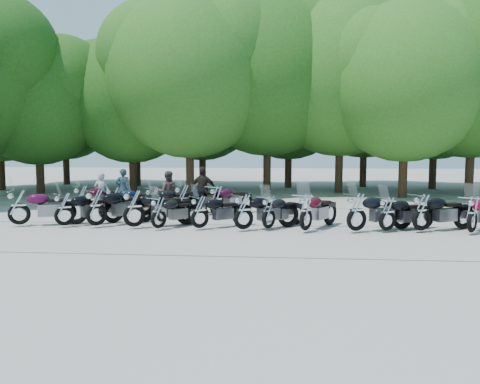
# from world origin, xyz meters

# --- Properties ---
(ground) EXTENTS (90.00, 90.00, 0.00)m
(ground) POSITION_xyz_m (0.00, 0.00, 0.00)
(ground) COLOR gray
(ground) RESTS_ON ground
(tree_1) EXTENTS (6.97, 6.97, 8.55)m
(tree_1) POSITION_xyz_m (-12.04, 11.24, 5.06)
(tree_1) COLOR #3A2614
(tree_1) RESTS_ON ground
(tree_2) EXTENTS (7.31, 7.31, 8.97)m
(tree_2) POSITION_xyz_m (-7.25, 12.84, 5.31)
(tree_2) COLOR #3A2614
(tree_2) RESTS_ON ground
(tree_3) EXTENTS (8.70, 8.70, 10.67)m
(tree_3) POSITION_xyz_m (-3.57, 11.24, 6.32)
(tree_3) COLOR #3A2614
(tree_3) RESTS_ON ground
(tree_4) EXTENTS (9.13, 9.13, 11.20)m
(tree_4) POSITION_xyz_m (0.54, 13.09, 6.64)
(tree_4) COLOR #3A2614
(tree_4) RESTS_ON ground
(tree_5) EXTENTS (9.04, 9.04, 11.10)m
(tree_5) POSITION_xyz_m (4.61, 13.20, 6.57)
(tree_5) COLOR #3A2614
(tree_5) RESTS_ON ground
(tree_6) EXTENTS (8.00, 8.00, 9.82)m
(tree_6) POSITION_xyz_m (7.55, 10.82, 5.81)
(tree_6) COLOR #3A2614
(tree_6) RESTS_ON ground
(tree_7) EXTENTS (8.79, 8.79, 10.79)m
(tree_7) POSITION_xyz_m (11.20, 11.78, 6.39)
(tree_7) COLOR #3A2614
(tree_7) RESTS_ON ground
(tree_9) EXTENTS (7.59, 7.59, 9.32)m
(tree_9) POSITION_xyz_m (-13.53, 17.59, 5.52)
(tree_9) COLOR #3A2614
(tree_9) RESTS_ON ground
(tree_10) EXTENTS (7.78, 7.78, 9.55)m
(tree_10) POSITION_xyz_m (-8.29, 16.97, 5.66)
(tree_10) COLOR #3A2614
(tree_10) RESTS_ON ground
(tree_11) EXTENTS (7.56, 7.56, 9.28)m
(tree_11) POSITION_xyz_m (-3.76, 16.43, 5.49)
(tree_11) COLOR #3A2614
(tree_11) RESTS_ON ground
(tree_12) EXTENTS (7.88, 7.88, 9.67)m
(tree_12) POSITION_xyz_m (1.80, 16.47, 5.72)
(tree_12) COLOR #3A2614
(tree_12) RESTS_ON ground
(tree_13) EXTENTS (8.31, 8.31, 10.20)m
(tree_13) POSITION_xyz_m (6.69, 17.47, 6.04)
(tree_13) COLOR #3A2614
(tree_13) RESTS_ON ground
(tree_14) EXTENTS (8.02, 8.02, 9.84)m
(tree_14) POSITION_xyz_m (10.68, 16.09, 5.83)
(tree_14) COLOR #3A2614
(tree_14) RESTS_ON ground
(motorcycle_0) EXTENTS (2.50, 1.51, 1.35)m
(motorcycle_0) POSITION_xyz_m (-7.09, 0.58, 0.68)
(motorcycle_0) COLOR #3E0829
(motorcycle_0) RESTS_ON ground
(motorcycle_1) EXTENTS (2.15, 1.94, 1.26)m
(motorcycle_1) POSITION_xyz_m (-5.56, 0.58, 0.63)
(motorcycle_1) COLOR black
(motorcycle_1) RESTS_ON ground
(motorcycle_2) EXTENTS (2.24, 2.29, 1.39)m
(motorcycle_2) POSITION_xyz_m (-4.52, 0.61, 0.69)
(motorcycle_2) COLOR black
(motorcycle_2) RESTS_ON ground
(motorcycle_3) EXTENTS (2.48, 1.94, 1.39)m
(motorcycle_3) POSITION_xyz_m (-3.25, 0.50, 0.69)
(motorcycle_3) COLOR black
(motorcycle_3) RESTS_ON ground
(motorcycle_4) EXTENTS (1.71, 2.02, 1.16)m
(motorcycle_4) POSITION_xyz_m (-2.43, 0.36, 0.58)
(motorcycle_4) COLOR black
(motorcycle_4) RESTS_ON ground
(motorcycle_5) EXTENTS (2.10, 1.79, 1.20)m
(motorcycle_5) POSITION_xyz_m (-1.17, 0.49, 0.60)
(motorcycle_5) COLOR black
(motorcycle_5) RESTS_ON ground
(motorcycle_6) EXTENTS (2.29, 1.84, 1.29)m
(motorcycle_6) POSITION_xyz_m (0.21, 0.36, 0.65)
(motorcycle_6) COLOR black
(motorcycle_6) RESTS_ON ground
(motorcycle_7) EXTENTS (1.77, 2.09, 1.20)m
(motorcycle_7) POSITION_xyz_m (0.97, 0.61, 0.60)
(motorcycle_7) COLOR black
(motorcycle_7) RESTS_ON ground
(motorcycle_8) EXTENTS (1.81, 2.36, 1.32)m
(motorcycle_8) POSITION_xyz_m (2.09, 0.34, 0.66)
(motorcycle_8) COLOR #3D0813
(motorcycle_8) RESTS_ON ground
(motorcycle_9) EXTENTS (2.46, 1.76, 1.36)m
(motorcycle_9) POSITION_xyz_m (3.60, 0.37, 0.68)
(motorcycle_9) COLOR black
(motorcycle_9) RESTS_ON ground
(motorcycle_10) EXTENTS (2.18, 1.65, 1.22)m
(motorcycle_10) POSITION_xyz_m (4.53, 0.53, 0.61)
(motorcycle_10) COLOR black
(motorcycle_10) RESTS_ON ground
(motorcycle_11) EXTENTS (2.41, 1.69, 1.32)m
(motorcycle_11) POSITION_xyz_m (5.55, 0.59, 0.66)
(motorcycle_11) COLOR black
(motorcycle_11) RESTS_ON ground
(motorcycle_12) EXTENTS (1.93, 2.21, 1.28)m
(motorcycle_12) POSITION_xyz_m (6.94, 0.42, 0.64)
(motorcycle_12) COLOR maroon
(motorcycle_12) RESTS_ON ground
(motorcycle_13) EXTENTS (2.06, 2.10, 1.28)m
(motorcycle_13) POSITION_xyz_m (-6.16, 3.28, 0.64)
(motorcycle_13) COLOR #380714
(motorcycle_13) RESTS_ON ground
(motorcycle_14) EXTENTS (2.25, 1.42, 1.22)m
(motorcycle_14) POSITION_xyz_m (-4.89, 3.23, 0.61)
(motorcycle_14) COLOR black
(motorcycle_14) RESTS_ON ground
(motorcycle_15) EXTENTS (2.21, 1.78, 1.25)m
(motorcycle_15) POSITION_xyz_m (-3.32, 3.04, 0.62)
(motorcycle_15) COLOR black
(motorcycle_15) RESTS_ON ground
(motorcycle_16) EXTENTS (2.35, 2.08, 1.36)m
(motorcycle_16) POSITION_xyz_m (-2.23, 3.09, 0.68)
(motorcycle_16) COLOR black
(motorcycle_16) RESTS_ON ground
(motorcycle_17) EXTENTS (1.92, 2.32, 1.32)m
(motorcycle_17) POSITION_xyz_m (-0.99, 3.07, 0.66)
(motorcycle_17) COLOR #31061D
(motorcycle_17) RESTS_ON ground
(rider_0) EXTENTS (0.61, 0.43, 1.59)m
(rider_0) POSITION_xyz_m (-5.64, 3.93, 0.79)
(rider_0) COLOR #9C9C9E
(rider_0) RESTS_ON ground
(rider_1) EXTENTS (0.91, 0.77, 1.65)m
(rider_1) POSITION_xyz_m (-3.05, 4.10, 0.82)
(rider_1) COLOR brown
(rider_1) RESTS_ON ground
(rider_2) EXTENTS (1.08, 0.46, 1.83)m
(rider_2) POSITION_xyz_m (-1.67, 4.14, 0.91)
(rider_2) COLOR black
(rider_2) RESTS_ON ground
(rider_3) EXTENTS (0.72, 0.59, 1.69)m
(rider_3) POSITION_xyz_m (-5.18, 5.09, 0.85)
(rider_3) COLOR #1E3640
(rider_3) RESTS_ON ground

